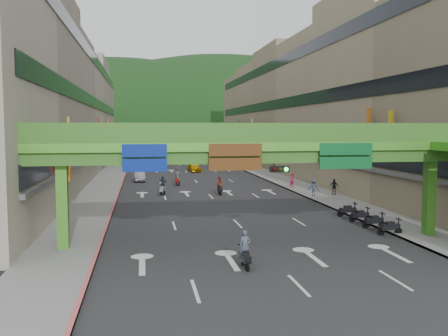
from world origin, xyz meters
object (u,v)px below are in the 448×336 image
Objects in this scene: car_yellow at (194,167)px; overpass_near at (276,156)px; car_silver at (140,177)px; pedestrian_red at (293,182)px; scooter_rider_mid at (220,185)px; scooter_rider_near at (245,251)px.

overpass_near is at bearing -96.08° from car_yellow.
overpass_near is 36.99m from car_silver.
car_yellow is at bearing 90.40° from pedestrian_red.
scooter_rider_mid is 1.18× the size of pedestrian_red.
scooter_rider_near is 0.46× the size of car_yellow.
overpass_near is 7.41× the size of car_silver.
scooter_rider_mid is 16.14m from car_silver.
overpass_near reaches higher than car_silver.
car_yellow reaches higher than car_silver.
overpass_near reaches higher than car_yellow.
scooter_rider_mid is at bearing -62.38° from car_silver.
car_silver is 0.94× the size of car_yellow.
pedestrian_red is (16.80, -10.59, 0.18)m from car_silver.
pedestrian_red reaches higher than car_yellow.
car_silver is (-8.10, 13.96, -0.35)m from scooter_rider_mid.
scooter_rider_near is (-2.68, -4.38, -4.35)m from overpass_near.
scooter_rider_near is at bearing -96.17° from scooter_rider_mid.
scooter_rider_near is 0.50× the size of car_silver.
scooter_rider_near is at bearing -121.42° from overpass_near.
pedestrian_red is (8.87, 25.25, -4.40)m from overpass_near.
overpass_near is 17.39× the size of pedestrian_red.
scooter_rider_mid reaches higher than scooter_rider_near.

